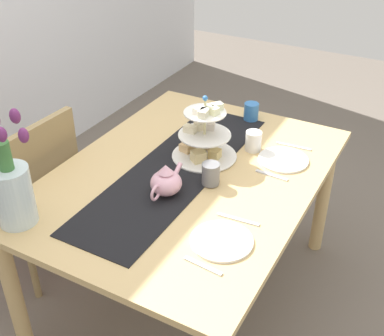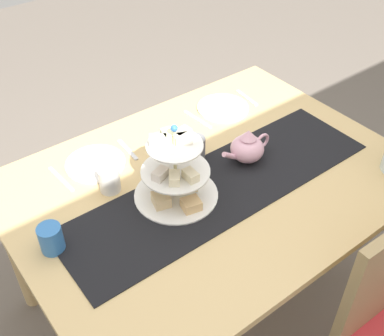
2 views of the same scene
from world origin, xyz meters
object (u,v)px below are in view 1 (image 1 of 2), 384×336
at_px(dining_table, 188,191).
at_px(chair_left, 33,192).
at_px(tiered_cake_stand, 204,138).
at_px(mug_white_text, 253,141).
at_px(dinner_plate_left, 222,241).
at_px(dinner_plate_right, 283,160).
at_px(knife_left, 238,219).
at_px(knife_right, 294,146).
at_px(mug_orange, 251,112).
at_px(teapot, 166,182).
at_px(mug_grey, 211,174).
at_px(tulip_vase, 12,188).
at_px(fork_right, 272,175).
at_px(fork_left, 203,266).

distance_m(dining_table, chair_left, 0.80).
xyz_separation_m(tiered_cake_stand, mug_white_text, (0.17, -0.18, -0.05)).
bearing_deg(dining_table, dinner_plate_left, -135.74).
relative_size(tiered_cake_stand, dinner_plate_right, 1.32).
distance_m(tiered_cake_stand, dinner_plate_right, 0.38).
relative_size(tiered_cake_stand, knife_left, 1.79).
height_order(knife_right, mug_white_text, mug_white_text).
bearing_deg(mug_orange, teapot, 177.13).
xyz_separation_m(chair_left, dinner_plate_right, (0.51, -1.10, 0.24)).
bearing_deg(mug_orange, mug_grey, -172.28).
distance_m(tulip_vase, mug_grey, 0.79).
height_order(dining_table, fork_right, fork_right).
bearing_deg(mug_orange, fork_left, -165.10).
bearing_deg(knife_right, mug_grey, 156.56).
xyz_separation_m(chair_left, mug_orange, (0.82, -0.81, 0.28)).
height_order(tiered_cake_stand, fork_left, tiered_cake_stand).
xyz_separation_m(fork_right, knife_right, (0.29, 0.00, 0.00)).
height_order(chair_left, knife_left, chair_left).
bearing_deg(knife_left, mug_orange, 19.89).
bearing_deg(dinner_plate_right, knife_right, 0.00).
bearing_deg(dinner_plate_left, fork_left, 180.00).
distance_m(tiered_cake_stand, teapot, 0.34).
distance_m(tiered_cake_stand, mug_white_text, 0.25).
relative_size(tiered_cake_stand, dinner_plate_left, 1.32).
relative_size(dining_table, knife_left, 8.62).
height_order(dinner_plate_left, knife_right, dinner_plate_left).
height_order(tiered_cake_stand, knife_left, tiered_cake_stand).
relative_size(tulip_vase, knife_left, 2.70).
bearing_deg(knife_right, dinner_plate_left, 180.00).
xyz_separation_m(dinner_plate_right, mug_grey, (-0.33, 0.21, 0.05)).
relative_size(dinner_plate_right, fork_right, 1.53).
height_order(dining_table, chair_left, chair_left).
height_order(tiered_cake_stand, fork_right, tiered_cake_stand).
relative_size(tulip_vase, knife_right, 2.70).
bearing_deg(tiered_cake_stand, fork_right, -90.49).
distance_m(knife_left, mug_white_text, 0.55).
bearing_deg(mug_orange, knife_left, -160.11).
relative_size(dining_table, teapot, 6.15).
xyz_separation_m(dining_table, chair_left, (-0.21, 0.77, -0.13)).
xyz_separation_m(teapot, dinner_plate_right, (0.48, -0.33, -0.05)).
bearing_deg(tulip_vase, chair_left, 42.68).
height_order(tulip_vase, fork_left, tulip_vase).
distance_m(fork_right, mug_grey, 0.28).
distance_m(chair_left, tulip_vase, 0.66).
bearing_deg(chair_left, dinner_plate_left, -96.93).
height_order(fork_left, dinner_plate_right, dinner_plate_right).
xyz_separation_m(tiered_cake_stand, knife_left, (-0.36, -0.34, -0.10)).
distance_m(tulip_vase, mug_white_text, 1.10).
distance_m(fork_left, mug_grey, 0.51).
xyz_separation_m(dining_table, mug_grey, (-0.03, -0.13, 0.15)).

